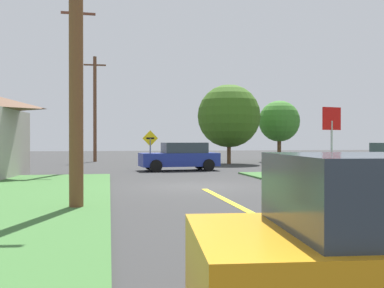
# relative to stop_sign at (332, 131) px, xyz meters

# --- Properties ---
(ground_plane) EXTENTS (120.00, 120.00, 0.00)m
(ground_plane) POSITION_rel_stop_sign_xyz_m (-4.28, 2.18, -2.06)
(ground_plane) COLOR #323232
(lane_stripe_center) EXTENTS (0.20, 14.00, 0.01)m
(lane_stripe_center) POSITION_rel_stop_sign_xyz_m (-4.28, -5.82, -2.05)
(lane_stripe_center) COLOR yellow
(lane_stripe_center) RESTS_ON ground
(stop_sign) EXTENTS (0.78, 0.22, 2.90)m
(stop_sign) POSITION_rel_stop_sign_xyz_m (0.00, 0.00, 0.00)
(stop_sign) COLOR #9EA0A8
(stop_sign) RESTS_ON ground
(car_approaching_junction) EXTENTS (4.63, 2.34, 1.62)m
(car_approaching_junction) POSITION_rel_stop_sign_xyz_m (-3.56, 11.20, -1.25)
(car_approaching_junction) COLOR navy
(car_approaching_junction) RESTS_ON ground
(utility_pole_near) EXTENTS (1.80, 0.35, 7.74)m
(utility_pole_near) POSITION_rel_stop_sign_xyz_m (-8.42, -2.89, 1.90)
(utility_pole_near) COLOR brown
(utility_pole_near) RESTS_ON ground
(utility_pole_mid) EXTENTS (1.80, 0.31, 9.28)m
(utility_pole_mid) POSITION_rel_stop_sign_xyz_m (-9.23, 10.22, 2.69)
(utility_pole_mid) COLOR brown
(utility_pole_mid) RESTS_ON ground
(utility_pole_far) EXTENTS (1.80, 0.28, 8.67)m
(utility_pole_far) POSITION_rel_stop_sign_xyz_m (-8.78, 23.34, 2.41)
(utility_pole_far) COLOR brown
(utility_pole_far) RESTS_ON ground
(direction_sign) EXTENTS (0.90, 0.17, 2.32)m
(direction_sign) POSITION_rel_stop_sign_xyz_m (-5.33, 10.90, -0.62)
(direction_sign) COLOR slate
(direction_sign) RESTS_ON ground
(oak_tree_left) EXTENTS (4.69, 4.69, 5.92)m
(oak_tree_left) POSITION_rel_stop_sign_xyz_m (1.18, 17.93, 1.52)
(oak_tree_left) COLOR brown
(oak_tree_left) RESTS_ON ground
(pine_tree_center) EXTENTS (3.42, 3.42, 5.07)m
(pine_tree_center) POSITION_rel_stop_sign_xyz_m (6.35, 21.00, 1.30)
(pine_tree_center) COLOR brown
(pine_tree_center) RESTS_ON ground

